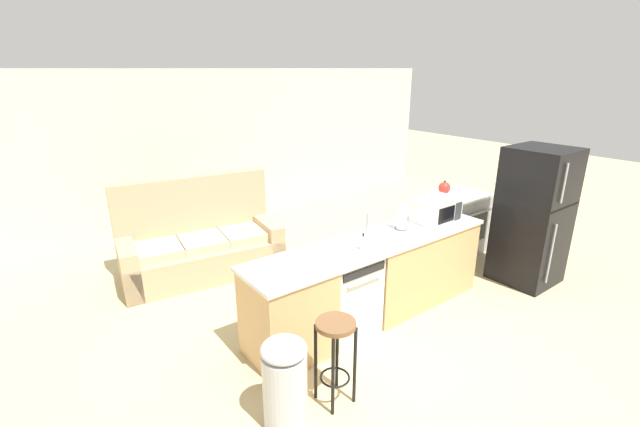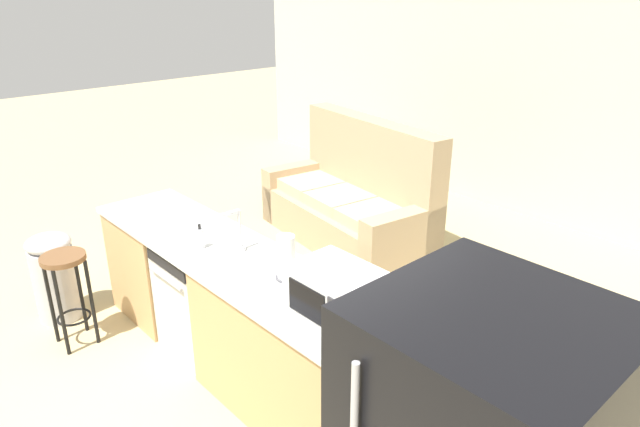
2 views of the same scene
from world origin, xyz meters
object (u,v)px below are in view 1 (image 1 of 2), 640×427
(refrigerator, at_px, (533,216))
(kettle, at_px, (444,188))
(paper_towel_roll, at_px, (402,217))
(couch, at_px, (200,243))
(bar_stool, at_px, (335,344))
(stove_range, at_px, (455,223))
(trash_bin, at_px, (285,382))
(soap_bottle, at_px, (363,243))
(dishwasher, at_px, (344,293))
(microwave, at_px, (436,210))

(refrigerator, bearing_deg, kettle, 97.68)
(paper_towel_roll, bearing_deg, refrigerator, -19.52)
(couch, bearing_deg, bar_stool, -91.25)
(refrigerator, relative_size, bar_stool, 2.32)
(bar_stool, relative_size, couch, 0.35)
(stove_range, bearing_deg, trash_bin, -161.59)
(soap_bottle, xyz_separation_m, trash_bin, (-1.32, -0.61, -0.59))
(dishwasher, relative_size, microwave, 1.68)
(microwave, height_order, kettle, microwave)
(stove_range, relative_size, bar_stool, 1.22)
(couch, bearing_deg, paper_towel_roll, -54.62)
(soap_bottle, bearing_deg, microwave, 4.51)
(paper_towel_roll, bearing_deg, bar_stool, -153.13)
(bar_stool, bearing_deg, kettle, 24.30)
(refrigerator, height_order, paper_towel_roll, refrigerator)
(trash_bin, bearing_deg, couch, 79.91)
(paper_towel_roll, distance_m, couch, 2.71)
(dishwasher, height_order, paper_towel_roll, paper_towel_roll)
(paper_towel_roll, relative_size, couch, 0.13)
(microwave, bearing_deg, kettle, 33.05)
(microwave, height_order, bar_stool, microwave)
(refrigerator, height_order, microwave, refrigerator)
(dishwasher, distance_m, microwave, 1.52)
(refrigerator, distance_m, paper_towel_roll, 1.84)
(trash_bin, distance_m, couch, 2.96)
(dishwasher, bearing_deg, paper_towel_roll, 4.06)
(kettle, distance_m, trash_bin, 3.90)
(kettle, xyz_separation_m, couch, (-3.08, 1.53, -0.59))
(refrigerator, xyz_separation_m, soap_bottle, (-2.45, 0.45, 0.11))
(dishwasher, height_order, microwave, microwave)
(bar_stool, xyz_separation_m, trash_bin, (-0.45, 0.04, -0.16))
(bar_stool, bearing_deg, soap_bottle, 36.61)
(paper_towel_roll, height_order, trash_bin, paper_towel_roll)
(refrigerator, xyz_separation_m, paper_towel_roll, (-1.73, 0.61, 0.18))
(stove_range, xyz_separation_m, microwave, (-1.21, -0.55, 0.59))
(microwave, bearing_deg, soap_bottle, -175.49)
(refrigerator, xyz_separation_m, trash_bin, (-3.77, -0.16, -0.48))
(kettle, bearing_deg, microwave, -146.95)
(dishwasher, relative_size, refrigerator, 0.49)
(stove_range, distance_m, refrigerator, 1.17)
(dishwasher, bearing_deg, stove_range, 11.91)
(bar_stool, bearing_deg, stove_range, 21.28)
(dishwasher, height_order, bar_stool, dishwasher)
(microwave, height_order, couch, couch)
(paper_towel_roll, relative_size, kettle, 1.38)
(dishwasher, xyz_separation_m, kettle, (2.43, 0.68, 0.56))
(soap_bottle, bearing_deg, refrigerator, -10.44)
(dishwasher, xyz_separation_m, microwave, (1.39, -0.00, 0.62))
(soap_bottle, xyz_separation_m, bar_stool, (-0.87, -0.64, -0.44))
(refrigerator, relative_size, microwave, 3.44)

